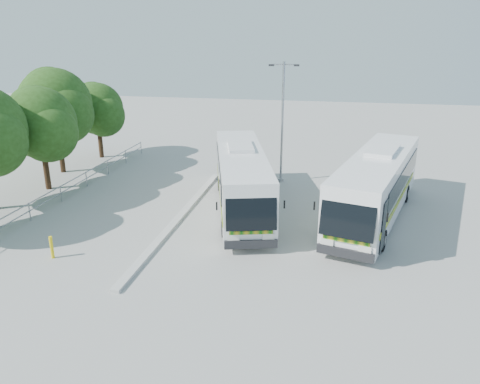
% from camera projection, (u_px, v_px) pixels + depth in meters
% --- Properties ---
extents(ground, '(100.00, 100.00, 0.00)m').
position_uv_depth(ground, '(212.00, 236.00, 23.11)').
color(ground, gray).
rests_on(ground, ground).
extents(kerb_divider, '(0.40, 16.00, 0.15)m').
position_uv_depth(kerb_divider, '(180.00, 216.00, 25.37)').
color(kerb_divider, '#B2B2AD').
rests_on(kerb_divider, ground).
extents(railing, '(0.06, 22.00, 1.00)m').
position_uv_depth(railing, '(69.00, 185.00, 28.46)').
color(railing, gray).
rests_on(railing, ground).
extents(tree_far_c, '(4.97, 4.69, 6.49)m').
position_uv_depth(tree_far_c, '(41.00, 123.00, 28.75)').
color(tree_far_c, '#382314').
rests_on(tree_far_c, ground).
extents(tree_far_d, '(5.62, 5.30, 7.33)m').
position_uv_depth(tree_far_d, '(56.00, 105.00, 32.23)').
color(tree_far_d, '#382314').
rests_on(tree_far_d, ground).
extents(tree_far_e, '(4.54, 4.28, 5.92)m').
position_uv_depth(tree_far_e, '(98.00, 109.00, 36.57)').
color(tree_far_e, '#382314').
rests_on(tree_far_e, ground).
extents(coach_main, '(5.48, 12.21, 3.33)m').
position_uv_depth(coach_main, '(242.00, 178.00, 26.08)').
color(coach_main, silver).
rests_on(coach_main, ground).
extents(coach_adjacent, '(5.61, 12.61, 3.44)m').
position_uv_depth(coach_adjacent, '(376.00, 185.00, 24.77)').
color(coach_adjacent, white).
rests_on(coach_adjacent, ground).
extents(lamppost, '(1.92, 0.37, 7.85)m').
position_uv_depth(lamppost, '(282.00, 117.00, 30.26)').
color(lamppost, '#979AA0').
rests_on(lamppost, ground).
extents(bollard, '(0.18, 0.18, 1.04)m').
position_uv_depth(bollard, '(52.00, 247.00, 20.66)').
color(bollard, yellow).
rests_on(bollard, ground).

